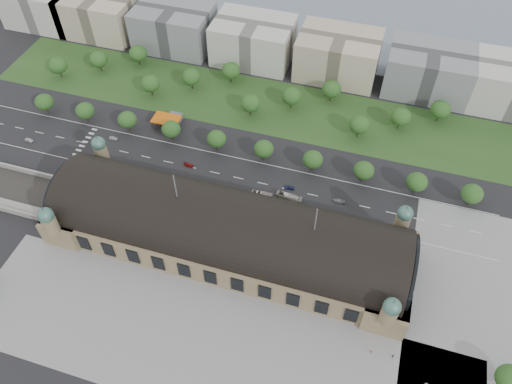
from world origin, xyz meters
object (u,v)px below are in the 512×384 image
(traffic_car_4, at_px, (289,188))
(bus_mid, at_px, (263,195))
(traffic_car_0, at_px, (29,140))
(pedestrian_0, at_px, (371,352))
(parked_car_4, at_px, (182,193))
(traffic_car_5, at_px, (339,201))
(traffic_car_2, at_px, (130,168))
(parked_car_6, at_px, (209,192))
(traffic_car_1, at_px, (113,138))
(traffic_car_3, at_px, (189,165))
(parked_car_2, at_px, (100,167))
(pedestrian_2, at_px, (393,356))
(petrol_station, at_px, (171,118))
(parked_car_3, at_px, (171,183))
(bus_west, at_px, (233,193))
(bus_east, at_px, (289,197))
(parked_car_0, at_px, (101,174))
(parked_car_5, at_px, (157,180))
(parked_car_1, at_px, (115,171))

(traffic_car_4, bearing_deg, bus_mid, -52.18)
(traffic_car_0, relative_size, pedestrian_0, 2.57)
(parked_car_4, bearing_deg, traffic_car_0, -121.70)
(traffic_car_0, relative_size, traffic_car_5, 0.96)
(traffic_car_2, distance_m, parked_car_4, 30.74)
(pedestrian_0, bearing_deg, parked_car_6, 155.90)
(traffic_car_2, distance_m, parked_car_6, 41.77)
(traffic_car_1, xyz_separation_m, traffic_car_2, (17.57, -16.47, 0.10))
(traffic_car_3, height_order, parked_car_2, parked_car_2)
(traffic_car_3, bearing_deg, pedestrian_2, -118.02)
(traffic_car_1, distance_m, pedestrian_0, 160.11)
(petrol_station, distance_m, traffic_car_3, 33.85)
(traffic_car_2, xyz_separation_m, parked_car_3, (22.82, -3.25, -0.02))
(traffic_car_0, bearing_deg, bus_mid, 96.88)
(traffic_car_5, bearing_deg, bus_west, 94.29)
(traffic_car_2, height_order, parked_car_6, parked_car_6)
(traffic_car_2, bearing_deg, traffic_car_1, -133.21)
(traffic_car_4, height_order, parked_car_6, parked_car_6)
(traffic_car_1, height_order, bus_east, bus_east)
(traffic_car_3, relative_size, bus_west, 0.36)
(traffic_car_1, bearing_deg, parked_car_2, -172.93)
(traffic_car_4, xyz_separation_m, parked_car_4, (-46.49, -17.53, 0.04))
(traffic_car_1, xyz_separation_m, parked_car_0, (6.12, -23.72, 0.08))
(petrol_station, height_order, traffic_car_2, petrol_station)
(petrol_station, height_order, traffic_car_3, petrol_station)
(parked_car_3, relative_size, pedestrian_2, 2.41)
(parked_car_5, bearing_deg, bus_east, 70.64)
(petrol_station, bearing_deg, traffic_car_1, -138.58)
(parked_car_6, bearing_deg, parked_car_2, -120.25)
(traffic_car_4, relative_size, parked_car_5, 0.87)
(traffic_car_3, relative_size, parked_car_6, 0.86)
(parked_car_1, bearing_deg, traffic_car_4, 68.97)
(parked_car_0, xyz_separation_m, parked_car_1, (5.58, 3.25, 0.01))
(traffic_car_3, height_order, parked_car_3, parked_car_3)
(parked_car_6, bearing_deg, traffic_car_2, -124.72)
(parked_car_6, bearing_deg, traffic_car_0, -123.73)
(traffic_car_0, relative_size, bus_mid, 0.43)
(traffic_car_1, height_order, pedestrian_2, pedestrian_2)
(traffic_car_4, xyz_separation_m, parked_car_2, (-90.46, -13.53, -0.03))
(bus_west, bearing_deg, traffic_car_4, -63.60)
(pedestrian_2, bearing_deg, bus_east, 15.66)
(parked_car_2, relative_size, pedestrian_2, 2.72)
(parked_car_5, bearing_deg, parked_car_6, 64.23)
(traffic_car_1, bearing_deg, traffic_car_0, 105.90)
(traffic_car_0, bearing_deg, petrol_station, 125.75)
(parked_car_4, bearing_deg, parked_car_3, -144.74)
(parked_car_1, distance_m, bus_west, 58.68)
(parked_car_5, bearing_deg, traffic_car_1, -146.58)
(parked_car_6, xyz_separation_m, pedestrian_0, (82.80, -54.23, 0.13))
(parked_car_5, height_order, bus_mid, bus_mid)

